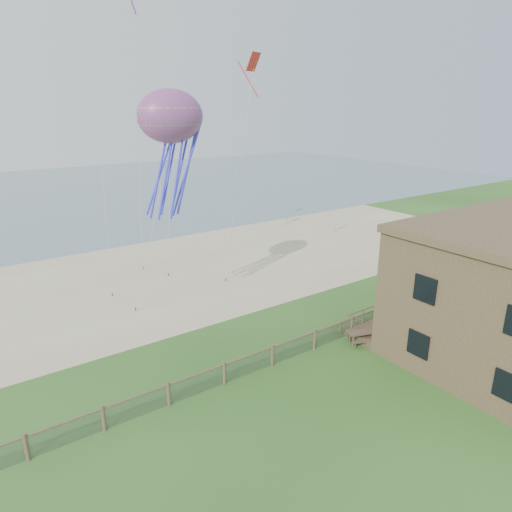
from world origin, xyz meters
name	(u,v)px	position (x,y,z in m)	size (l,w,h in m)	color
ground	(355,426)	(0.00, 0.00, 0.00)	(160.00, 160.00, 0.00)	#2A501B
sand_beach	(153,278)	(0.00, 22.00, 0.00)	(72.00, 20.00, 0.02)	tan
ocean	(40,196)	(0.00, 66.00, 0.00)	(160.00, 68.00, 0.02)	slate
chainlink_fence	(272,356)	(0.00, 6.00, 0.55)	(36.20, 0.20, 1.25)	brown
motel_deck	(435,309)	(13.00, 5.00, 0.25)	(15.00, 2.00, 0.50)	brown
picnic_table	(362,338)	(5.72, 4.90, 0.35)	(1.66, 1.26, 0.70)	brown
octopus_kite	(173,152)	(-1.46, 13.84, 10.71)	(3.73, 2.63, 7.68)	orange
kite_red	(253,71)	(4.42, 14.07, 15.31)	(1.20, 0.70, 2.31)	red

